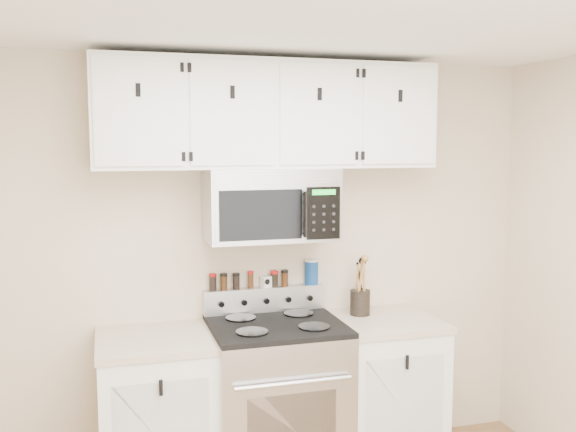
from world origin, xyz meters
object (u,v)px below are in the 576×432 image
object	(u,v)px
utensil_crock	(360,300)
range	(277,400)
microwave	(271,204)
salt_canister	(311,272)

from	to	relation	value
utensil_crock	range	bearing A→B (deg)	-166.65
microwave	utensil_crock	size ratio (longest dim) A/B	2.09
microwave	utensil_crock	distance (m)	0.85
range	microwave	distance (m)	1.15
utensil_crock	salt_canister	distance (m)	0.35
microwave	salt_canister	distance (m)	0.57
range	salt_canister	xyz separation A→B (m)	(0.31, 0.28, 0.69)
range	microwave	bearing A→B (deg)	89.77
microwave	salt_canister	bearing A→B (deg)	26.95
microwave	utensil_crock	world-z (taller)	microwave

